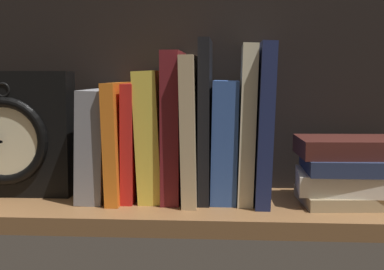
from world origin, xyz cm
name	(u,v)px	position (x,y,z in cm)	size (l,w,h in cm)	color
ground_plane	(176,208)	(0.00, 0.00, -1.25)	(82.54, 23.57, 2.50)	brown
back_panel	(182,89)	(0.00, 11.19, 16.93)	(82.54, 1.20, 33.86)	black
book_gray_chess	(99,144)	(-12.49, 2.12, 8.54)	(4.06, 14.28, 17.08)	gray
book_orange_pandolfini	(120,140)	(-9.16, 2.12, 9.11)	(2.00, 16.27, 18.23)	orange
book_red_requiem	(133,141)	(-6.96, 2.12, 9.04)	(1.80, 12.96, 18.07)	red
book_yellow_seinlanguage	(152,135)	(-3.97, 2.12, 10.00)	(3.57, 12.31, 20.00)	gold
book_maroon_dawkins	(174,126)	(-0.52, 2.12, 11.49)	(2.74, 13.74, 22.99)	maroon
book_tan_shortstories	(191,128)	(2.23, 2.12, 11.13)	(2.16, 16.93, 22.25)	tan
book_black_skeptic	(205,120)	(4.46, 2.12, 12.41)	(1.69, 13.11, 24.82)	black
book_blue_modern	(225,140)	(7.54, 2.12, 9.27)	(3.88, 12.34, 18.53)	#2D4C8E
book_cream_twain	(247,123)	(10.92, 2.12, 11.99)	(2.28, 13.46, 23.98)	beige
book_navy_bierce	(263,122)	(13.45, 2.12, 12.09)	(2.18, 16.66, 24.18)	#192147
framed_clock	(10,135)	(-27.03, 2.03, 9.86)	(20.02, 6.40, 20.02)	black
book_stack_side	(354,170)	(27.08, 0.42, 5.02)	(17.78, 13.85, 9.92)	#9E8966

